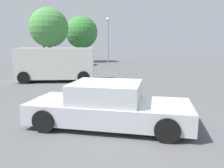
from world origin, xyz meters
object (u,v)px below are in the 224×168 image
object	(u,v)px
sedan_foreground	(109,106)
van_white	(57,63)
light_post_near	(108,32)
dog	(46,99)

from	to	relation	value
sedan_foreground	van_white	xyz separation A→B (m)	(-3.85, 8.12, 0.58)
van_white	light_post_near	bearing A→B (deg)	72.82
van_white	light_post_near	size ratio (longest dim) A/B	0.90
van_white	dog	bearing A→B (deg)	-83.92
dog	light_post_near	distance (m)	19.43
van_white	sedan_foreground	bearing A→B (deg)	-70.27
dog	light_post_near	bearing A→B (deg)	99.12
light_post_near	van_white	bearing A→B (deg)	-101.52
sedan_foreground	dog	distance (m)	3.45
dog	van_white	distance (m)	6.10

